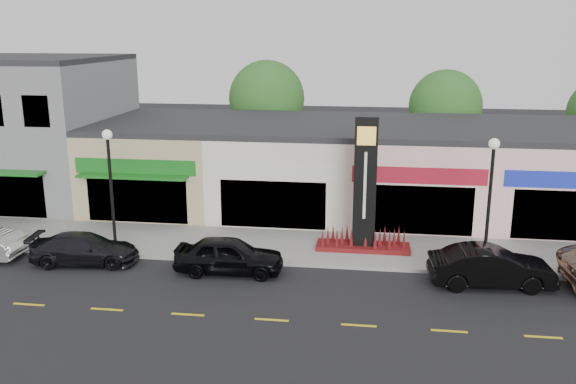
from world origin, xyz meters
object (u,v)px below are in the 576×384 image
(lamp_east_near, at_px, (490,191))
(car_dark_sedan, at_px, (85,249))
(pylon_sign, at_px, (364,204))
(car_black_conv, at_px, (491,267))
(car_black_sedan, at_px, (229,255))
(lamp_west_near, at_px, (110,178))

(lamp_east_near, relative_size, car_dark_sedan, 1.20)
(pylon_sign, xyz_separation_m, car_black_conv, (5.01, -3.14, -1.49))
(car_dark_sedan, bearing_deg, car_black_conv, -96.78)
(pylon_sign, height_order, car_black_sedan, pylon_sign)
(pylon_sign, xyz_separation_m, car_black_sedan, (-5.43, -3.19, -1.51))
(lamp_east_near, xyz_separation_m, car_dark_sedan, (-16.80, -1.33, -2.82))
(pylon_sign, relative_size, car_dark_sedan, 1.32)
(car_black_sedan, bearing_deg, lamp_east_near, -83.83)
(lamp_west_near, bearing_deg, car_dark_sedan, -121.03)
(lamp_west_near, height_order, lamp_east_near, same)
(car_dark_sedan, relative_size, car_black_conv, 0.95)
(car_black_conv, bearing_deg, lamp_east_near, -3.68)
(lamp_west_near, relative_size, car_black_conv, 1.15)
(pylon_sign, relative_size, car_black_sedan, 1.34)
(lamp_east_near, bearing_deg, car_black_sedan, -171.86)
(pylon_sign, bearing_deg, car_black_sedan, -149.58)
(lamp_west_near, relative_size, car_dark_sedan, 1.20)
(lamp_west_near, distance_m, car_black_sedan, 6.37)
(lamp_east_near, bearing_deg, lamp_west_near, 180.00)
(lamp_west_near, distance_m, car_black_conv, 16.30)
(car_dark_sedan, relative_size, car_black_sedan, 1.02)
(car_dark_sedan, bearing_deg, pylon_sign, -82.02)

